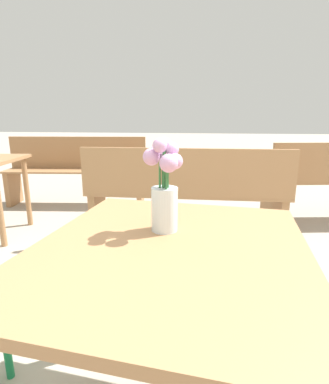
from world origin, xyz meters
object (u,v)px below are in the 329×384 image
(flower_vase, at_px, (164,191))
(bench_near, at_px, (185,192))
(table_front, at_px, (170,278))
(bench_middle, at_px, (77,167))

(flower_vase, distance_m, bench_near, 1.62)
(table_front, bearing_deg, flower_vase, 106.26)
(flower_vase, bearing_deg, table_front, -73.74)
(bench_near, bearing_deg, flower_vase, -89.04)
(bench_near, distance_m, bench_middle, 1.82)
(bench_middle, bearing_deg, table_front, -61.43)
(flower_vase, relative_size, bench_near, 0.17)
(bench_near, bearing_deg, table_front, -87.97)
(bench_near, xyz_separation_m, bench_middle, (-1.46, 1.10, -0.00))
(table_front, relative_size, flower_vase, 3.14)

